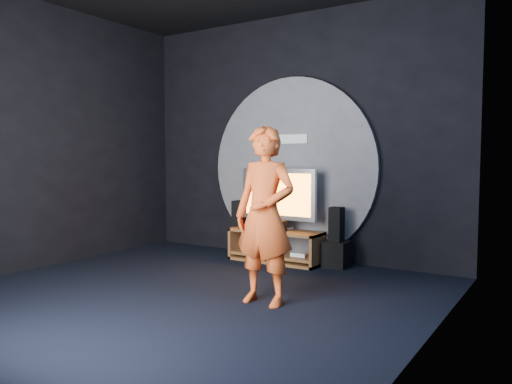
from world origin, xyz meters
TOP-DOWN VIEW (x-y plane):
  - floor at (0.00, 0.00)m, footprint 5.00×5.00m
  - back_wall at (0.00, 2.50)m, footprint 5.00×0.04m
  - left_wall at (-2.50, 0.00)m, footprint 0.04×5.00m
  - right_wall at (2.50, 0.00)m, footprint 0.04×5.00m
  - wall_disc_panel at (0.00, 2.44)m, footprint 2.60×0.11m
  - media_console at (-0.03, 2.05)m, footprint 1.33×0.45m
  - tv at (-0.03, 2.12)m, footprint 1.15×0.22m
  - center_speaker at (-0.03, 1.94)m, footprint 0.40×0.15m
  - remote at (-0.49, 1.93)m, footprint 0.18×0.05m
  - tower_speaker_left at (-0.81, 2.28)m, footprint 0.16×0.18m
  - tower_speaker_right at (0.83, 2.16)m, footprint 0.16×0.18m
  - subwoofer at (0.82, 2.20)m, footprint 0.32×0.32m
  - player at (0.88, 0.27)m, footprint 0.65×0.43m

SIDE VIEW (x-z plane):
  - floor at x=0.00m, z-range 0.00..0.00m
  - subwoofer at x=0.82m, z-range 0.00..0.35m
  - media_console at x=-0.03m, z-range -0.03..0.42m
  - tower_speaker_left at x=-0.81m, z-range 0.00..0.81m
  - tower_speaker_right at x=0.83m, z-range 0.00..0.81m
  - remote at x=-0.49m, z-range 0.45..0.47m
  - center_speaker at x=-0.03m, z-range 0.45..0.60m
  - player at x=0.88m, z-range 0.00..1.77m
  - tv at x=-0.03m, z-range 0.49..1.34m
  - wall_disc_panel at x=0.00m, z-range 0.00..2.60m
  - back_wall at x=0.00m, z-range 0.00..3.50m
  - left_wall at x=-2.50m, z-range 0.00..3.50m
  - right_wall at x=2.50m, z-range 0.00..3.50m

